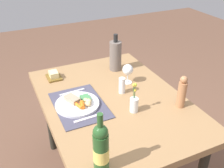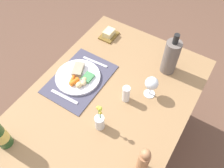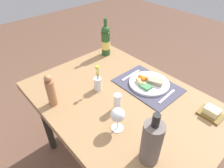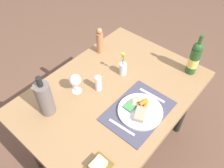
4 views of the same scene
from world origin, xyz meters
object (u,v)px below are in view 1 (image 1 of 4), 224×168
Objects in this scene: wine_glass at (128,70)px; flower_vase at (134,103)px; wine_bottle at (101,148)px; pepper_mill at (182,92)px; salt_shaker at (122,85)px; knife at (89,118)px; dinner_plate at (78,103)px; fork at (72,92)px; cooler_bottle at (115,55)px; butter_dish at (54,76)px; dining_table at (113,109)px.

flower_vase is at bearing -21.45° from wine_glass.
pepper_mill is at bearing 111.66° from wine_bottle.
knife is at bearing -59.67° from salt_shaker.
pepper_mill is at bearing 64.80° from dinner_plate.
fork is 0.71m from pepper_mill.
wine_bottle is (0.37, -0.08, 0.12)m from knife.
wine_bottle reaches higher than flower_vase.
cooler_bottle reaches higher than butter_dish.
wine_glass is at bearing -2.88° from cooler_bottle.
butter_dish is at bearing -173.55° from dinner_plate.
flower_vase reaches higher than butter_dish.
butter_dish is 0.93m from pepper_mill.
salt_shaker is at bearing 94.37° from dinner_plate.
fork is 0.47m from cooler_bottle.
cooler_bottle reaches higher than flower_vase.
butter_dish is at bearing -137.89° from pepper_mill.
cooler_bottle is 1.36× the size of pepper_mill.
dining_table is 6.36× the size of flower_vase.
knife is at bearing 5.19° from dinner_plate.
fork is at bearing -129.50° from dining_table.
flower_vase is (0.19, 0.29, 0.04)m from dinner_plate.
wine_bottle is 1.46× the size of pepper_mill.
fork is 0.41m from wine_glass.
salt_shaker is 0.38× the size of cooler_bottle.
butter_dish is at bearing -97.62° from cooler_bottle.
dinner_plate is at bearing -115.20° from pepper_mill.
fork is 1.24× the size of wine_glass.
cooler_bottle reaches higher than fork.
flower_vase reaches higher than wine_glass.
pepper_mill is (0.40, 0.16, 0.00)m from wine_glass.
cooler_bottle reaches higher than dining_table.
butter_dish reaches higher than dining_table.
cooler_bottle is 0.22m from wine_glass.
fork is at bearing 173.75° from wine_bottle.
flower_vase reaches higher than fork.
wine_glass is 0.67× the size of pepper_mill.
flower_vase reaches higher than salt_shaker.
flower_vase is at bearing 133.13° from wine_bottle.
cooler_bottle is at bearing 150.82° from wine_bottle.
fork is 0.69m from wine_bottle.
fork is at bearing -113.76° from salt_shaker.
cooler_bottle is (-0.33, 0.11, 0.06)m from salt_shaker.
salt_shaker is 0.36× the size of wine_bottle.
cooler_bottle is at bearing 161.67° from salt_shaker.
dining_table is at bearing 32.44° from butter_dish.
dining_table is 8.64× the size of wine_glass.
wine_bottle is 1.62× the size of flower_vase.
wine_bottle is 0.48m from flower_vase.
dining_table is 0.23m from flower_vase.
butter_dish reaches higher than fork.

